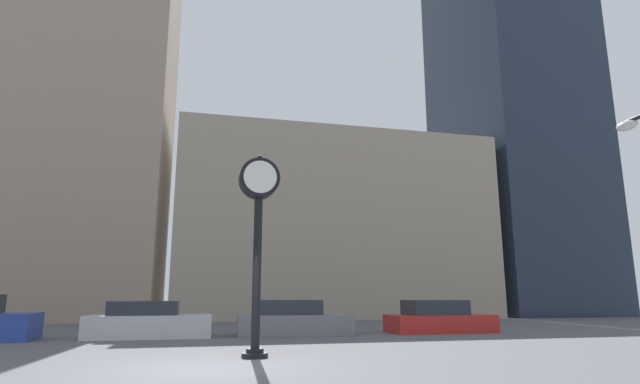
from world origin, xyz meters
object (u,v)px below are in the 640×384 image
object	(u,v)px
street_clock	(258,214)
car_silver	(149,322)
car_grey	(293,320)
car_red	(439,319)

from	to	relation	value
street_clock	car_silver	xyz separation A→B (m)	(-3.05, 6.51, -3.00)
car_silver	car_grey	distance (m)	5.24
car_silver	car_red	bearing A→B (deg)	0.89
car_silver	car_red	size ratio (longest dim) A/B	1.01
street_clock	car_grey	size ratio (longest dim) A/B	1.16
car_grey	car_silver	bearing A→B (deg)	-175.50
car_silver	car_red	distance (m)	11.24
car_silver	car_grey	bearing A→B (deg)	2.10
street_clock	car_red	bearing A→B (deg)	38.50
car_grey	car_red	size ratio (longest dim) A/B	1.03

